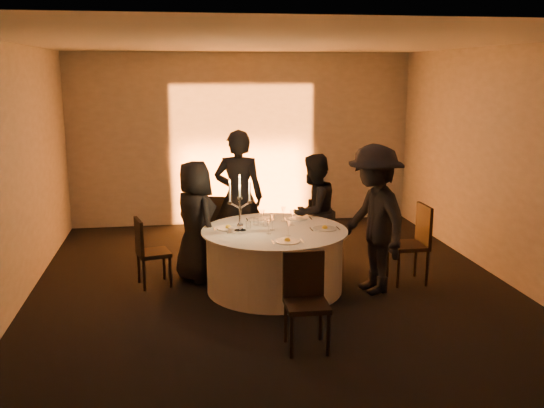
{
  "coord_description": "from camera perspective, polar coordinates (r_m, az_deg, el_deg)",
  "views": [
    {
      "loc": [
        -1.16,
        -7.1,
        2.68
      ],
      "look_at": [
        0.0,
        0.2,
        1.05
      ],
      "focal_mm": 40.0,
      "sensor_mm": 36.0,
      "label": 1
    }
  ],
  "objects": [
    {
      "name": "tumbler_c",
      "position": [
        7.6,
        -0.62,
        -1.77
      ],
      "size": [
        0.07,
        0.07,
        0.09
      ],
      "primitive_type": "cylinder",
      "color": "white",
      "rests_on": "banquet_table"
    },
    {
      "name": "uplighter_fixture",
      "position": [
        10.69,
        -2.52,
        -1.82
      ],
      "size": [
        0.25,
        0.12,
        0.1
      ],
      "primitive_type": "cube",
      "color": "black",
      "rests_on": "floor"
    },
    {
      "name": "tumbler_a",
      "position": [
        7.65,
        -1.52,
        -1.68
      ],
      "size": [
        0.07,
        0.07,
        0.09
      ],
      "primitive_type": "cylinder",
      "color": "white",
      "rests_on": "banquet_table"
    },
    {
      "name": "plate_right",
      "position": [
        7.49,
        4.98,
        -2.26
      ],
      "size": [
        0.36,
        0.29,
        0.08
      ],
      "color": "white",
      "rests_on": "banquet_table"
    },
    {
      "name": "chair_right",
      "position": [
        7.97,
        13.27,
        -3.22
      ],
      "size": [
        0.45,
        0.45,
        1.02
      ],
      "rotation": [
        0.0,
        0.0,
        -1.57
      ],
      "color": "black",
      "rests_on": "floor"
    },
    {
      "name": "guest_left",
      "position": [
        7.85,
        -7.22,
        -1.63
      ],
      "size": [
        0.81,
        0.91,
        1.57
      ],
      "primitive_type": "imported",
      "rotation": [
        0.0,
        0.0,
        2.07
      ],
      "color": "black",
      "rests_on": "floor"
    },
    {
      "name": "ceiling",
      "position": [
        7.2,
        0.26,
        14.98
      ],
      "size": [
        7.0,
        7.0,
        0.0
      ],
      "primitive_type": "plane",
      "rotation": [
        3.14,
        0.0,
        0.0
      ],
      "color": "silver",
      "rests_on": "wall_back"
    },
    {
      "name": "floor",
      "position": [
        7.68,
        0.24,
        -8.0
      ],
      "size": [
        7.0,
        7.0,
        0.0
      ],
      "primitive_type": "plane",
      "color": "black",
      "rests_on": "ground"
    },
    {
      "name": "plate_back_right",
      "position": [
        7.98,
        2.45,
        -1.37
      ],
      "size": [
        0.35,
        0.25,
        0.01
      ],
      "color": "white",
      "rests_on": "banquet_table"
    },
    {
      "name": "wine_glass_e",
      "position": [
        7.21,
        -0.3,
        -1.79
      ],
      "size": [
        0.07,
        0.07,
        0.19
      ],
      "color": "white",
      "rests_on": "banquet_table"
    },
    {
      "name": "chair_front",
      "position": [
        6.01,
        3.16,
        -8.53
      ],
      "size": [
        0.42,
        0.42,
        0.95
      ],
      "rotation": [
        0.0,
        0.0,
        -0.02
      ],
      "color": "black",
      "rests_on": "floor"
    },
    {
      "name": "wall_right",
      "position": [
        8.31,
        21.15,
        3.44
      ],
      "size": [
        0.0,
        7.0,
        7.0
      ],
      "primitive_type": "plane",
      "rotation": [
        1.57,
        0.0,
        -1.57
      ],
      "color": "#A39F98",
      "rests_on": "floor"
    },
    {
      "name": "guest_back_left",
      "position": [
        8.51,
        -3.15,
        0.67
      ],
      "size": [
        0.78,
        0.62,
        1.89
      ],
      "primitive_type": "imported",
      "rotation": [
        0.0,
        0.0,
        2.88
      ],
      "color": "black",
      "rests_on": "floor"
    },
    {
      "name": "wine_glass_b",
      "position": [
        7.83,
        1.07,
        -0.66
      ],
      "size": [
        0.07,
        0.07,
        0.19
      ],
      "color": "white",
      "rests_on": "banquet_table"
    },
    {
      "name": "guest_back_right",
      "position": [
        8.32,
        3.91,
        -0.7
      ],
      "size": [
        0.98,
        0.96,
        1.59
      ],
      "primitive_type": "imported",
      "rotation": [
        0.0,
        0.0,
        -2.44
      ],
      "color": "black",
      "rests_on": "floor"
    },
    {
      "name": "chair_back_left",
      "position": [
        8.81,
        -5.27,
        -1.76
      ],
      "size": [
        0.53,
        0.53,
        0.94
      ],
      "rotation": [
        0.0,
        0.0,
        2.76
      ],
      "color": "black",
      "rests_on": "floor"
    },
    {
      "name": "plate_front",
      "position": [
        6.92,
        1.47,
        -3.45
      ],
      "size": [
        0.36,
        0.29,
        0.08
      ],
      "color": "white",
      "rests_on": "banquet_table"
    },
    {
      "name": "guest_right",
      "position": [
        7.45,
        9.58,
        -1.44
      ],
      "size": [
        0.91,
        1.3,
        1.83
      ],
      "primitive_type": "imported",
      "rotation": [
        0.0,
        0.0,
        -1.37
      ],
      "color": "black",
      "rests_on": "floor"
    },
    {
      "name": "wine_glass_d",
      "position": [
        7.39,
        0.02,
        -1.44
      ],
      "size": [
        0.07,
        0.07,
        0.19
      ],
      "color": "white",
      "rests_on": "banquet_table"
    },
    {
      "name": "coffee_cup",
      "position": [
        7.3,
        -3.85,
        -2.52
      ],
      "size": [
        0.11,
        0.11,
        0.07
      ],
      "color": "white",
      "rests_on": "banquet_table"
    },
    {
      "name": "wine_glass_a",
      "position": [
        7.65,
        -0.88,
        -0.96
      ],
      "size": [
        0.07,
        0.07,
        0.19
      ],
      "color": "white",
      "rests_on": "banquet_table"
    },
    {
      "name": "wine_glass_c",
      "position": [
        7.13,
        1.56,
        -1.95
      ],
      "size": [
        0.07,
        0.07,
        0.19
      ],
      "color": "white",
      "rests_on": "banquet_table"
    },
    {
      "name": "plate_back_left",
      "position": [
        7.93,
        -1.13,
        -1.45
      ],
      "size": [
        0.35,
        0.3,
        0.01
      ],
      "color": "white",
      "rests_on": "banquet_table"
    },
    {
      "name": "tumbler_b",
      "position": [
        7.51,
        -2.24,
        -1.96
      ],
      "size": [
        0.07,
        0.07,
        0.09
      ],
      "primitive_type": "cylinder",
      "color": "white",
      "rests_on": "banquet_table"
    },
    {
      "name": "wall_left",
      "position": [
        7.43,
        -23.26,
        2.28
      ],
      "size": [
        0.0,
        7.0,
        7.0
      ],
      "primitive_type": "plane",
      "rotation": [
        1.57,
        0.0,
        1.57
      ],
      "color": "#A39F98",
      "rests_on": "floor"
    },
    {
      "name": "wine_glass_f",
      "position": [
        7.62,
        1.91,
        -1.03
      ],
      "size": [
        0.07,
        0.07,
        0.19
      ],
      "color": "white",
      "rests_on": "banquet_table"
    },
    {
      "name": "wall_front",
      "position": [
        3.96,
        8.46,
        -5.01
      ],
      "size": [
        7.0,
        0.0,
        7.0
      ],
      "primitive_type": "plane",
      "rotation": [
        -1.57,
        0.0,
        0.0
      ],
      "color": "#A39F98",
      "rests_on": "floor"
    },
    {
      "name": "chair_left",
      "position": [
        7.79,
        -11.62,
        -4.13
      ],
      "size": [
        0.47,
        0.47,
        0.88
      ],
      "rotation": [
        0.0,
        0.0,
        1.83
      ],
      "color": "black",
      "rests_on": "floor"
    },
    {
      "name": "chair_back_right",
      "position": [
        8.68,
        3.97,
        -1.95
      ],
      "size": [
        0.57,
        0.57,
        0.94
      ],
      "rotation": [
        0.0,
        0.0,
        -2.59
      ],
      "color": "black",
      "rests_on": "floor"
    },
    {
      "name": "plate_left",
      "position": [
        7.5,
        -4.14,
        -2.22
      ],
      "size": [
        0.36,
        0.29,
        0.08
      ],
      "color": "white",
      "rests_on": "banquet_table"
    },
    {
      "name": "candelabra",
      "position": [
        7.29,
        -3.03,
        -0.76
      ],
      "size": [
        0.3,
        0.14,
        0.71
      ],
      "color": "silver",
      "rests_on": "banquet_table"
    },
    {
      "name": "wall_back",
      "position": [
        10.73,
        -2.78,
        6.1
      ],
      "size": [
        7.0,
        0.0,
        7.0
      ],
      "primitive_type": "plane",
      "rotation": [
        1.57,
        0.0,
        0.0
      ],
      "color": "#A39F98",
      "rests_on": "floor"
    },
    {
      "name": "banquet_table",
      "position": [
        7.55,
        0.24,
        -5.26
      ],
      "size": [
        1.8,
        1.8,
        0.77
      ],
      "color": "black",
      "rests_on": "floor"
    }
  ]
}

